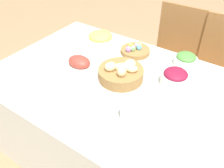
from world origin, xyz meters
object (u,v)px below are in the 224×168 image
object	(u,v)px
chair_far_center	(172,55)
egg_basket	(135,50)
beet_salad_bowl	(175,78)
dinner_plate	(74,117)
drinking_cup	(127,112)
butter_dish	(59,85)
ham_platter	(79,63)
green_salad_bowl	(186,59)
bread_basket	(121,73)
fork	(55,107)
knife	(95,129)
pineapple_bowl	(100,39)
spoon	(100,132)
chair_far_right	(218,69)

from	to	relation	value
chair_far_center	egg_basket	bearing A→B (deg)	-104.32
beet_salad_bowl	dinner_plate	distance (m)	0.66
drinking_cup	butter_dish	size ratio (longest dim) A/B	0.72
ham_platter	dinner_plate	xyz separation A→B (m)	(0.30, -0.40, -0.02)
green_salad_bowl	butter_dish	world-z (taller)	green_salad_bowl
chair_far_center	butter_dish	bearing A→B (deg)	-105.96
bread_basket	drinking_cup	size ratio (longest dim) A/B	3.22
egg_basket	fork	world-z (taller)	egg_basket
butter_dish	knife	bearing A→B (deg)	-20.21
green_salad_bowl	drinking_cup	size ratio (longest dim) A/B	1.77
ham_platter	pineapple_bowl	distance (m)	0.34
egg_basket	beet_salad_bowl	xyz separation A→B (m)	(0.39, -0.19, 0.03)
fork	egg_basket	bearing A→B (deg)	89.06
bread_basket	egg_basket	distance (m)	0.34
pineapple_bowl	drinking_cup	bearing A→B (deg)	-43.56
chair_far_center	spoon	size ratio (longest dim) A/B	4.61
ham_platter	dinner_plate	world-z (taller)	ham_platter
butter_dish	ham_platter	bearing A→B (deg)	101.68
chair_far_center	bread_basket	distance (m)	0.89
knife	chair_far_right	bearing A→B (deg)	79.99
egg_basket	butter_dish	distance (m)	0.65
chair_far_center	bread_basket	size ratio (longest dim) A/B	3.18
egg_basket	butter_dish	bearing A→B (deg)	-106.14
beet_salad_bowl	knife	xyz separation A→B (m)	(-0.18, -0.58, -0.05)
chair_far_center	dinner_plate	xyz separation A→B (m)	(-0.05, -1.28, 0.24)
ham_platter	drinking_cup	size ratio (longest dim) A/B	2.86
bread_basket	pineapple_bowl	size ratio (longest dim) A/B	1.32
ham_platter	fork	bearing A→B (deg)	-68.12
ham_platter	beet_salad_bowl	xyz separation A→B (m)	(0.62, 0.18, 0.02)
pineapple_bowl	dinner_plate	distance (m)	0.81
green_salad_bowl	fork	distance (m)	0.94
egg_basket	ham_platter	world-z (taller)	egg_basket
bread_basket	pineapple_bowl	xyz separation A→B (m)	(-0.38, 0.29, -0.00)
drinking_cup	spoon	bearing A→B (deg)	-111.80
chair_far_center	green_salad_bowl	bearing A→B (deg)	-62.71
green_salad_bowl	spoon	distance (m)	0.84
beet_salad_bowl	fork	distance (m)	0.74
chair_far_center	butter_dish	world-z (taller)	chair_far_center
bread_basket	butter_dish	world-z (taller)	bread_basket
spoon	beet_salad_bowl	bearing A→B (deg)	70.60
beet_salad_bowl	chair_far_center	bearing A→B (deg)	110.98
beet_salad_bowl	knife	bearing A→B (deg)	-107.63
pineapple_bowl	beet_salad_bowl	distance (m)	0.70
chair_far_right	green_salad_bowl	size ratio (longest dim) A/B	5.80
egg_basket	pineapple_bowl	xyz separation A→B (m)	(-0.29, -0.04, 0.02)
knife	dinner_plate	bearing A→B (deg)	-175.48
drinking_cup	butter_dish	world-z (taller)	drinking_cup
knife	drinking_cup	size ratio (longest dim) A/B	2.22
egg_basket	knife	distance (m)	0.79
chair_far_right	chair_far_center	world-z (taller)	same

